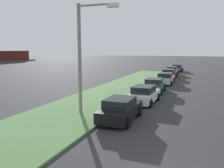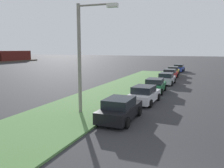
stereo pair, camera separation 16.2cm
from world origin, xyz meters
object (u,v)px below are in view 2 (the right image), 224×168
Objects in this scene: parked_car_white at (144,95)px; parked_car_yellow at (173,71)px; parked_car_blue at (179,68)px; streetlight at (84,51)px; parked_car_black at (120,109)px; parked_car_green at (155,86)px; parked_car_silver at (166,79)px; parked_car_red at (170,74)px.

parked_car_yellow is (22.82, 0.42, 0.00)m from parked_car_white.
parked_car_blue is (29.49, 0.14, 0.00)m from parked_car_white.
parked_car_white is 0.58× the size of streetlight.
parked_car_green is at bearing -0.74° from parked_car_black.
parked_car_silver and parked_car_yellow have the same top height.
parked_car_green is at bearing 178.54° from parked_car_silver.
parked_car_black is 0.98× the size of parked_car_white.
parked_car_yellow is (28.11, 0.14, 0.00)m from parked_car_black.
parked_car_white is at bearing 179.89° from parked_car_green.
parked_car_red is at bearing 3.43° from parked_car_white.
parked_car_black is at bearing 179.42° from parked_car_silver.
streetlight reaches higher than parked_car_yellow.
parked_car_yellow is at bearing -5.46° from streetlight.
parked_car_green and parked_car_yellow have the same top height.
parked_car_green is at bearing 178.24° from parked_car_yellow.
parked_car_green is at bearing -177.55° from parked_car_red.
parked_car_yellow is 1.01× the size of parked_car_blue.
parked_car_green and parked_car_silver have the same top height.
parked_car_silver is 6.00m from parked_car_red.
parked_car_blue is at bearing -5.03° from parked_car_yellow.
parked_car_white and parked_car_red have the same top height.
parked_car_white is 1.00× the size of parked_car_red.
parked_car_blue is at bearing -4.86° from streetlight.
parked_car_blue is (34.78, -0.14, 0.00)m from parked_car_black.
parked_car_green is (5.21, 0.14, 0.00)m from parked_car_white.
parked_car_blue is at bearing 1.65° from parked_car_red.
parked_car_black is 0.99× the size of parked_car_green.
parked_car_white is 6.79m from streetlight.
parked_car_green is 0.58× the size of streetlight.
parked_car_silver is 0.58× the size of streetlight.
parked_car_green is (10.50, -0.14, 0.00)m from parked_car_black.
streetlight is (-22.27, 2.83, 3.67)m from parked_car_red.
parked_car_red is 22.74m from streetlight.
parked_car_black is 0.98× the size of parked_car_yellow.
parked_car_white is 1.01× the size of parked_car_silver.
parked_car_green is 1.01× the size of parked_car_silver.
parked_car_silver is at bearing -3.79° from parked_car_green.
parked_car_white and parked_car_silver have the same top height.
parked_car_red is (12.23, 0.09, 0.00)m from parked_car_green.
parked_car_black is at bearing 179.67° from parked_car_white.
parked_car_yellow is 6.68m from parked_car_blue.
parked_car_green is at bearing -178.33° from parked_car_blue.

